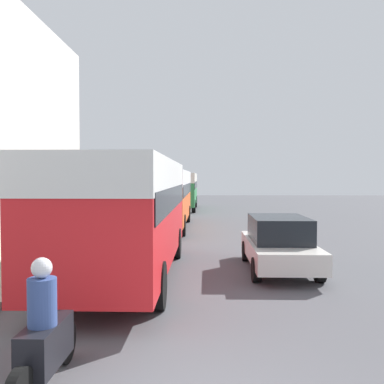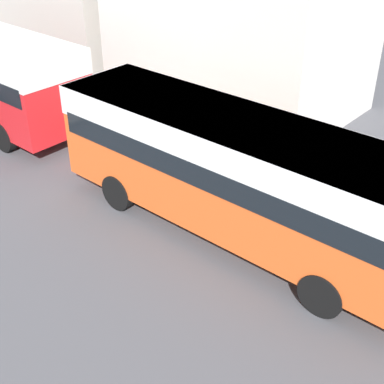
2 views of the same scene
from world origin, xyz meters
name	(u,v)px [view 1 (image 1 of 2)]	position (x,y,z in m)	size (l,w,h in m)	color
bus_lead	(127,202)	(-1.91, 7.33, 2.06)	(2.61, 9.11, 3.18)	red
bus_following	(165,191)	(-1.93, 18.52, 1.99)	(2.51, 9.92, 3.06)	#EA5B23
bus_third_in_line	(181,186)	(-1.74, 31.35, 1.97)	(2.51, 9.43, 3.04)	#2D8447
motorcycle_behind_lead	(44,338)	(-1.82, 1.12, 0.68)	(0.38, 2.24, 1.73)	black
car_crossing	(279,243)	(2.37, 8.33, 0.81)	(1.86, 4.54, 1.58)	silver
pedestrian_walking_away	(21,236)	(-5.14, 8.08, 1.00)	(0.40, 0.40, 1.68)	#232838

